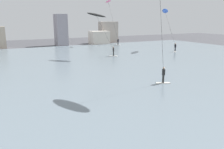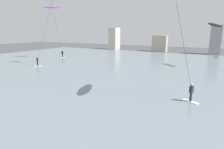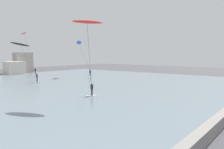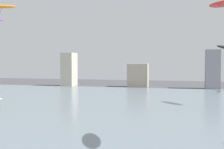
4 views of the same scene
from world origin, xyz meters
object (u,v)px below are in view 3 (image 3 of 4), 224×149
Objects in this scene: kitesurfer_black at (22,47)px; kitesurfer_pink at (25,39)px; kitesurfer_red at (87,27)px; kitesurfer_blue at (80,45)px.

kitesurfer_black is 0.69× the size of kitesurfer_pink.
kitesurfer_pink reaches higher than kitesurfer_black.
kitesurfer_black is 19.39m from kitesurfer_pink.
kitesurfer_pink is (10.62, 16.00, 2.66)m from kitesurfer_black.
kitesurfer_red is 27.96m from kitesurfer_blue.
kitesurfer_blue is (18.82, 20.66, -1.04)m from kitesurfer_red.
kitesurfer_blue is 16.14m from kitesurfer_black.
kitesurfer_blue is at bearing 7.31° from kitesurfer_black.
kitesurfer_blue reaches higher than kitesurfer_black.
kitesurfer_black is at bearing -172.69° from kitesurfer_blue.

